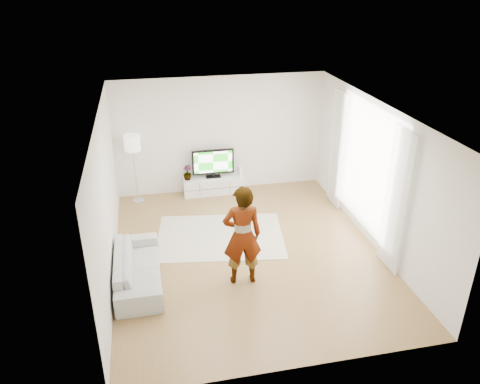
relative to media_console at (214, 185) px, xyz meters
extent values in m
plane|color=#AA824C|center=(0.22, -2.76, -0.21)|extent=(6.00, 6.00, 0.00)
plane|color=white|center=(0.22, -2.76, 2.59)|extent=(6.00, 6.00, 0.00)
cube|color=silver|center=(-2.28, -2.76, 1.19)|extent=(0.02, 6.00, 2.80)
cube|color=silver|center=(2.72, -2.76, 1.19)|extent=(0.02, 6.00, 2.80)
cube|color=silver|center=(0.22, 0.24, 1.19)|extent=(5.00, 0.02, 2.80)
cube|color=silver|center=(0.22, -5.76, 1.19)|extent=(5.00, 0.02, 2.80)
cube|color=white|center=(2.70, -2.46, 1.24)|extent=(0.01, 2.60, 2.50)
cube|color=white|center=(2.62, -3.76, 1.14)|extent=(0.04, 0.70, 2.60)
cube|color=white|center=(2.62, -1.16, 1.14)|extent=(0.04, 0.70, 2.60)
cube|color=silver|center=(0.00, 0.00, 0.00)|extent=(1.48, 0.42, 0.42)
cube|color=black|center=(0.00, -0.21, 0.00)|extent=(1.43, 0.00, 0.01)
cube|color=black|center=(-0.37, -0.21, 0.00)|extent=(0.01, 0.00, 0.37)
cube|color=black|center=(0.37, -0.21, 0.00)|extent=(0.01, 0.00, 0.37)
cube|color=black|center=(0.00, 0.03, 0.22)|extent=(0.36, 0.20, 0.02)
cube|color=black|center=(0.00, 0.03, 0.26)|extent=(0.07, 0.04, 0.07)
cube|color=black|center=(0.00, 0.03, 0.60)|extent=(1.01, 0.05, 0.61)
cube|color=green|center=(0.00, 0.00, 0.60)|extent=(0.92, 0.01, 0.52)
cube|color=white|center=(0.65, 0.00, 0.32)|extent=(0.09, 0.18, 0.23)
cube|color=#4CB2FF|center=(0.65, -0.09, 0.34)|extent=(0.01, 0.00, 0.13)
imported|color=#3F7238|center=(-0.63, 0.00, 0.39)|extent=(0.26, 0.26, 0.36)
cube|color=beige|center=(-0.20, -2.09, -0.20)|extent=(2.80, 2.20, 0.01)
imported|color=#334772|center=(-0.07, -3.65, 0.71)|extent=(0.69, 0.47, 1.82)
imported|color=#B5B5B0|center=(-1.85, -3.30, 0.08)|extent=(0.77, 1.96, 0.57)
cylinder|color=silver|center=(-1.83, -0.06, -0.20)|extent=(0.28, 0.28, 0.02)
cylinder|color=silver|center=(-1.83, -0.06, 0.44)|extent=(0.04, 0.04, 1.26)
cylinder|color=white|center=(-1.83, -0.06, 1.25)|extent=(0.36, 0.36, 0.35)
camera|label=1|loc=(-1.50, -10.27, 4.76)|focal=35.00mm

